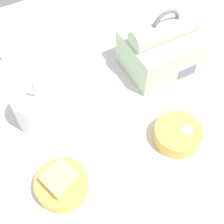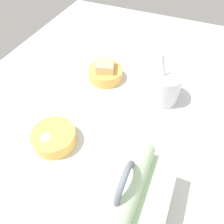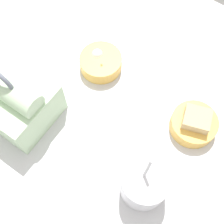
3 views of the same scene
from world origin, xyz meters
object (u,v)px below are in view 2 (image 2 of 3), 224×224
(soup_cup, at_px, (163,86))
(bento_bowl_sandwich, at_px, (105,72))
(lunch_bag, at_px, (122,202))
(bento_bowl_snacks, at_px, (54,137))

(soup_cup, xyz_separation_m, bento_bowl_sandwich, (-0.02, -0.20, -0.03))
(lunch_bag, relative_size, bento_bowl_sandwich, 1.72)
(lunch_bag, height_order, soup_cup, lunch_bag)
(lunch_bag, bearing_deg, bento_bowl_sandwich, -151.65)
(bento_bowl_sandwich, distance_m, bento_bowl_snacks, 0.29)
(bento_bowl_snacks, bearing_deg, lunch_bag, 66.34)
(lunch_bag, relative_size, bento_bowl_snacks, 1.74)
(lunch_bag, height_order, bento_bowl_snacks, lunch_bag)
(lunch_bag, relative_size, soup_cup, 1.23)
(lunch_bag, bearing_deg, bento_bowl_snacks, -113.66)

